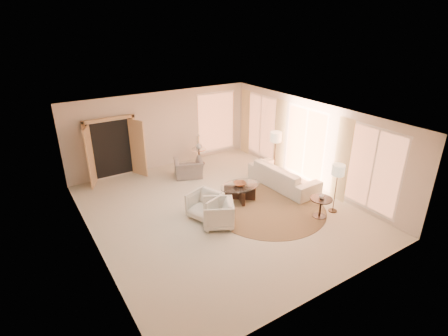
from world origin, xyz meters
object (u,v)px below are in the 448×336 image
side_vase (199,146)px  bowl (240,184)px  end_vase (322,196)px  sofa (283,176)px  armchair_right (218,212)px  accent_chair (188,166)px  coffee_table (240,191)px  end_table (321,204)px  side_table (199,155)px  floor_lamp_near (276,139)px  armchair_left (205,204)px  floor_lamp_far (338,172)px

side_vase → bowl: bearing=-95.7°
end_vase → side_vase: size_ratio=0.59×
sofa → bowl: (-1.75, 0.00, 0.15)m
armchair_right → end_vase: (2.67, -1.16, 0.25)m
accent_chair → coffee_table: (0.57, -2.34, -0.12)m
end_vase → accent_chair: bearing=113.1°
armchair_right → accent_chair: (0.79, 3.25, 0.01)m
side_vase → armchair_right: bearing=-112.2°
coffee_table → end_table: 2.45m
accent_chair → side_vase: (0.88, 0.84, 0.32)m
sofa → end_table: bearing=165.4°
side_table → floor_lamp_near: size_ratio=0.38×
armchair_left → end_vase: armchair_left is taller
side_table → side_vase: 0.37m
side_table → accent_chair: bearing=-136.5°
floor_lamp_far → bowl: 2.87m
floor_lamp_far → end_vase: floor_lamp_far is taller
armchair_left → accent_chair: bearing=141.7°
bowl → side_vase: 3.20m
accent_chair → side_table: (0.88, 0.84, -0.05)m
coffee_table → end_table: (1.32, -2.06, 0.10)m
floor_lamp_near → accent_chair: bearing=149.4°
accent_chair → side_table: accent_chair is taller
sofa → accent_chair: bearing=42.1°
armchair_right → end_vase: 2.92m
armchair_right → coffee_table: 1.63m
armchair_left → accent_chair: 2.80m
armchair_left → floor_lamp_near: bearing=87.6°
floor_lamp_far → side_table: bearing=106.6°
floor_lamp_near → floor_lamp_far: floor_lamp_near is taller
armchair_right → coffee_table: (1.35, 0.91, -0.11)m
side_table → floor_lamp_near: 3.10m
accent_chair → coffee_table: 2.41m
armchair_right → side_vase: 4.43m
sofa → bowl: size_ratio=6.55×
armchair_right → end_vase: bearing=95.1°
armchair_left → side_table: size_ratio=1.32×
side_table → floor_lamp_far: (1.56, -5.23, 0.87)m
end_table → end_vase: end_vase is taller
accent_chair → floor_lamp_far: bearing=139.2°
floor_lamp_near → side_vase: 3.00m
sofa → armchair_right: (-3.10, -0.90, 0.04)m
floor_lamp_near → armchair_left: bearing=-161.9°
armchair_right → side_table: size_ratio=1.32×
armchair_left → floor_lamp_far: bearing=41.8°
coffee_table → end_vase: bearing=-57.5°
coffee_table → end_vase: end_vase is taller
accent_chair → end_vase: accent_chair is taller
end_vase → coffee_table: bearing=122.5°
armchair_right → sofa: bearing=134.8°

